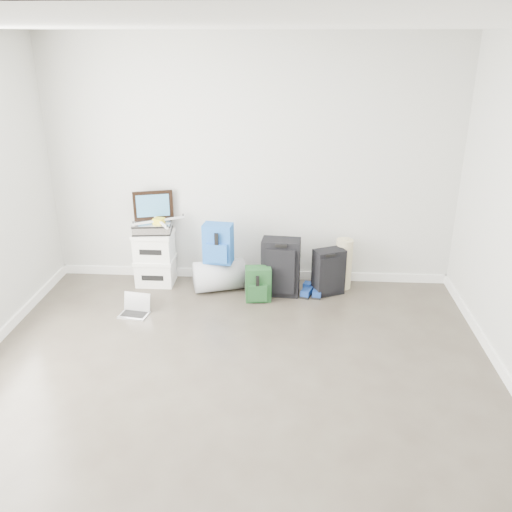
# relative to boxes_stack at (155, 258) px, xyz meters

# --- Properties ---
(ground) EXTENTS (5.00, 5.00, 0.00)m
(ground) POSITION_rel_boxes_stack_xyz_m (1.08, -2.28, -0.31)
(ground) COLOR #3B332A
(ground) RESTS_ON ground
(room_envelope) EXTENTS (4.52, 5.02, 2.71)m
(room_envelope) POSITION_rel_boxes_stack_xyz_m (1.08, -2.26, 1.41)
(room_envelope) COLOR beige
(room_envelope) RESTS_ON ground
(boxes_stack) EXTENTS (0.44, 0.35, 0.62)m
(boxes_stack) POSITION_rel_boxes_stack_xyz_m (0.00, 0.00, 0.00)
(boxes_stack) COLOR white
(boxes_stack) RESTS_ON ground
(briefcase) EXTENTS (0.44, 0.34, 0.12)m
(briefcase) POSITION_rel_boxes_stack_xyz_m (0.00, -0.00, 0.37)
(briefcase) COLOR #B2B2B7
(briefcase) RESTS_ON boxes_stack
(painting) EXTENTS (0.43, 0.15, 0.33)m
(painting) POSITION_rel_boxes_stack_xyz_m (0.00, 0.10, 0.59)
(painting) COLOR black
(painting) RESTS_ON briefcase
(drone) EXTENTS (0.52, 0.52, 0.05)m
(drone) POSITION_rel_boxes_stack_xyz_m (0.08, -0.02, 0.45)
(drone) COLOR yellow
(drone) RESTS_ON briefcase
(duffel_bag) EXTENTS (0.64, 0.50, 0.34)m
(duffel_bag) POSITION_rel_boxes_stack_xyz_m (0.75, -0.13, -0.14)
(duffel_bag) COLOR gray
(duffel_bag) RESTS_ON ground
(blue_backpack) EXTENTS (0.33, 0.26, 0.44)m
(blue_backpack) POSITION_rel_boxes_stack_xyz_m (0.75, -0.16, 0.24)
(blue_backpack) COLOR #1A54AF
(blue_backpack) RESTS_ON duffel_bag
(large_suitcase) EXTENTS (0.43, 0.29, 0.63)m
(large_suitcase) POSITION_rel_boxes_stack_xyz_m (1.43, -0.19, 0.00)
(large_suitcase) COLOR black
(large_suitcase) RESTS_ON ground
(green_backpack) EXTENTS (0.29, 0.23, 0.38)m
(green_backpack) POSITION_rel_boxes_stack_xyz_m (1.20, -0.36, -0.13)
(green_backpack) COLOR #163D1C
(green_backpack) RESTS_ON ground
(carry_on) EXTENTS (0.37, 0.32, 0.51)m
(carry_on) POSITION_rel_boxes_stack_xyz_m (1.95, -0.15, -0.06)
(carry_on) COLOR black
(carry_on) RESTS_ON ground
(shoes) EXTENTS (0.27, 0.27, 0.08)m
(shoes) POSITION_rel_boxes_stack_xyz_m (1.79, -0.20, -0.27)
(shoes) COLOR black
(shoes) RESTS_ON ground
(rolled_rug) EXTENTS (0.19, 0.19, 0.57)m
(rolled_rug) POSITION_rel_boxes_stack_xyz_m (2.13, 0.02, -0.03)
(rolled_rug) COLOR tan
(rolled_rug) RESTS_ON ground
(laptop) EXTENTS (0.31, 0.25, 0.20)m
(laptop) POSITION_rel_boxes_stack_xyz_m (-0.04, -0.75, -0.26)
(laptop) COLOR silver
(laptop) RESTS_ON ground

